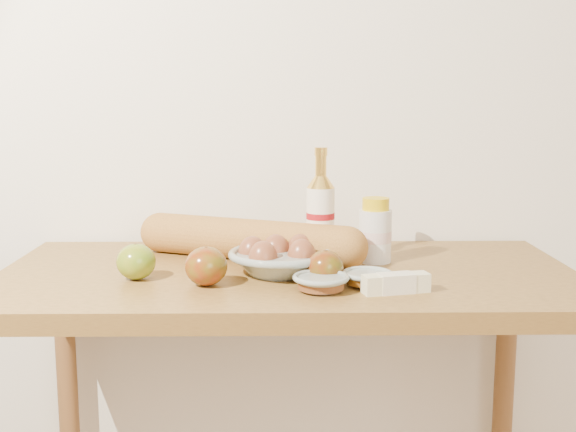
{
  "coord_description": "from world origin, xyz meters",
  "views": [
    {
      "loc": [
        -0.02,
        -0.29,
        1.26
      ],
      "look_at": [
        0.0,
        1.15,
        1.02
      ],
      "focal_mm": 45.0,
      "sensor_mm": 36.0,
      "label": 1
    }
  ],
  "objects_px": {
    "table": "(288,327)",
    "egg_bowl": "(280,259)",
    "bourbon_bottle": "(320,216)",
    "baguette": "(249,240)",
    "cream_bottle": "(375,232)"
  },
  "relations": [
    {
      "from": "bourbon_bottle",
      "to": "cream_bottle",
      "type": "xyz_separation_m",
      "value": [
        0.12,
        0.01,
        -0.04
      ]
    },
    {
      "from": "table",
      "to": "cream_bottle",
      "type": "xyz_separation_m",
      "value": [
        0.19,
        0.08,
        0.19
      ]
    },
    {
      "from": "table",
      "to": "bourbon_bottle",
      "type": "bearing_deg",
      "value": 44.34
    },
    {
      "from": "cream_bottle",
      "to": "baguette",
      "type": "distance_m",
      "value": 0.28
    },
    {
      "from": "baguette",
      "to": "cream_bottle",
      "type": "bearing_deg",
      "value": 18.0
    },
    {
      "from": "bourbon_bottle",
      "to": "cream_bottle",
      "type": "distance_m",
      "value": 0.13
    },
    {
      "from": "baguette",
      "to": "egg_bowl",
      "type": "bearing_deg",
      "value": -38.41
    },
    {
      "from": "egg_bowl",
      "to": "baguette",
      "type": "height_order",
      "value": "baguette"
    },
    {
      "from": "cream_bottle",
      "to": "egg_bowl",
      "type": "bearing_deg",
      "value": -129.54
    },
    {
      "from": "table",
      "to": "bourbon_bottle",
      "type": "height_order",
      "value": "bourbon_bottle"
    },
    {
      "from": "bourbon_bottle",
      "to": "baguette",
      "type": "xyz_separation_m",
      "value": [
        -0.16,
        0.03,
        -0.06
      ]
    },
    {
      "from": "table",
      "to": "egg_bowl",
      "type": "relative_size",
      "value": 4.69
    },
    {
      "from": "bourbon_bottle",
      "to": "egg_bowl",
      "type": "relative_size",
      "value": 0.98
    },
    {
      "from": "table",
      "to": "egg_bowl",
      "type": "xyz_separation_m",
      "value": [
        -0.02,
        -0.03,
        0.15
      ]
    },
    {
      "from": "bourbon_bottle",
      "to": "baguette",
      "type": "height_order",
      "value": "bourbon_bottle"
    }
  ]
}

